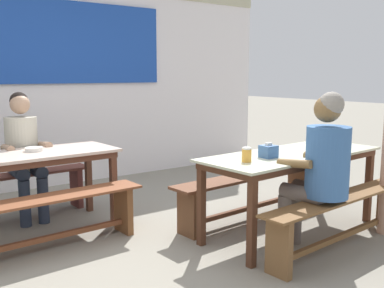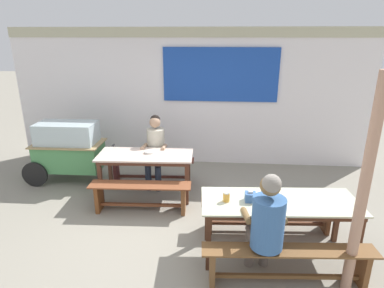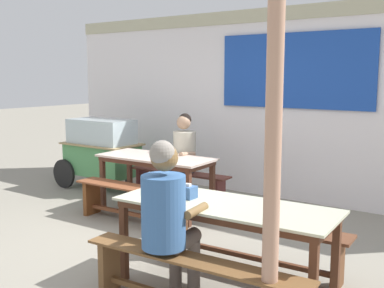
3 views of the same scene
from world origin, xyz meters
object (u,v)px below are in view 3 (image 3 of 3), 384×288
person_near_front (167,212)px  soup_bowl (162,155)px  bench_far_front (130,199)px  food_cart (101,149)px  tissue_box (188,192)px  bench_far_back (179,182)px  dining_table_far (156,162)px  dining_table_near (225,212)px  bench_near_back (251,236)px  wooden_support_post (272,176)px  bench_near_front (191,279)px  person_center_facing (182,154)px  condiment_jar (160,188)px

person_near_front → soup_bowl: (-1.70, 2.01, 0.01)m
bench_far_front → soup_bowl: (0.04, 0.60, 0.49)m
food_cart → tissue_box: food_cart is taller
tissue_box → soup_bowl: 2.20m
bench_far_back → bench_far_front: (0.04, -1.08, -0.00)m
dining_table_far → dining_table_near: 2.46m
bench_far_front → bench_near_back: 1.96m
dining_table_near → soup_bowl: soup_bowl is taller
bench_far_front → soup_bowl: 0.77m
dining_table_far → wooden_support_post: bearing=-36.7°
bench_near_front → soup_bowl: size_ratio=11.43×
food_cart → person_center_facing: (1.69, -0.05, 0.09)m
dining_table_near → bench_near_back: size_ratio=1.02×
bench_near_front → person_center_facing: 3.17m
bench_near_front → dining_table_far: bearing=135.4°
food_cart → tissue_box: (3.23, -2.02, 0.17)m
soup_bowl → wooden_support_post: 3.35m
bench_near_back → tissue_box: bearing=-119.7°
food_cart → condiment_jar: size_ratio=12.88×
bench_near_front → person_near_front: (-0.26, 0.04, 0.47)m
person_near_front → condiment_jar: 0.60m
dining_table_far → dining_table_near: (1.98, -1.45, 0.01)m
bench_near_front → condiment_jar: size_ratio=15.61×
dining_table_near → person_center_facing: person_center_facing is taller
person_near_front → condiment_jar: (-0.42, 0.43, 0.05)m
dining_table_far → bench_near_front: 2.86m
food_cart → person_near_front: size_ratio=1.17×
bench_near_front → person_near_front: size_ratio=1.41×
dining_table_far → soup_bowl: soup_bowl is taller
bench_far_front → wooden_support_post: wooden_support_post is taller
bench_far_front → soup_bowl: size_ratio=9.53×
food_cart → condiment_jar: (2.94, -2.05, 0.18)m
bench_far_front → person_center_facing: person_center_facing is taller
dining_table_far → person_center_facing: (0.08, 0.48, 0.06)m
wooden_support_post → bench_far_front: bearing=151.3°
person_center_facing → bench_near_back: bearing=-36.6°
soup_bowl → wooden_support_post: size_ratio=0.07×
bench_far_back → food_cart: size_ratio=1.02×
dining_table_far → bench_near_front: size_ratio=0.84×
tissue_box → wooden_support_post: bearing=-25.5°
bench_far_front → condiment_jar: (1.31, -0.98, 0.53)m
bench_near_front → wooden_support_post: (0.66, -0.00, 0.89)m
food_cart → condiment_jar: food_cart is taller
bench_near_front → soup_bowl: 2.88m
bench_far_front → person_near_front: bearing=-39.2°
dining_table_far → tissue_box: 2.21m
bench_near_back → food_cart: (-3.56, 1.44, 0.33)m
bench_far_back → tissue_box: size_ratio=12.17×
person_near_front → soup_bowl: 2.63m
dining_table_near → bench_far_front: (-1.96, 0.91, -0.39)m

